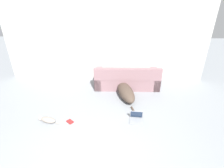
% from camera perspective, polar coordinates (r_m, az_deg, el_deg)
% --- Properties ---
extents(wall_back, '(6.58, 0.06, 2.77)m').
position_cam_1_polar(wall_back, '(5.76, -2.17, 14.39)').
color(wall_back, beige).
rests_on(wall_back, ground_plane).
extents(couch, '(2.02, 0.81, 0.75)m').
position_cam_1_polar(couch, '(5.58, 4.84, 1.45)').
color(couch, gray).
rests_on(couch, ground_plane).
extents(dog, '(0.67, 1.58, 0.34)m').
position_cam_1_polar(dog, '(5.10, 4.36, -2.34)').
color(dog, '#4C3D33').
rests_on(dog, ground_plane).
extents(cat, '(0.55, 0.27, 0.12)m').
position_cam_1_polar(cat, '(4.46, -20.35, -10.87)').
color(cat, gray).
rests_on(cat, ground_plane).
extents(laptop_open, '(0.32, 0.31, 0.23)m').
position_cam_1_polar(laptop_open, '(4.27, 7.93, -10.73)').
color(laptop_open, gray).
rests_on(laptop_open, ground_plane).
extents(book_red, '(0.20, 0.19, 0.02)m').
position_cam_1_polar(book_red, '(4.33, -13.56, -11.85)').
color(book_red, maroon).
rests_on(book_red, ground_plane).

